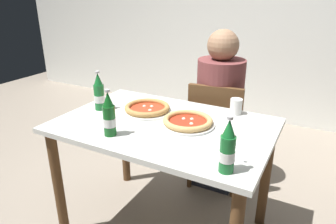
% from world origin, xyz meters
% --- Properties ---
extents(back_wall_tiled, '(7.00, 0.10, 2.60)m').
position_xyz_m(back_wall_tiled, '(0.00, 2.20, 1.30)').
color(back_wall_tiled, white).
rests_on(back_wall_tiled, ground_plane).
extents(dining_table_main, '(1.20, 0.80, 0.75)m').
position_xyz_m(dining_table_main, '(0.00, 0.00, 0.64)').
color(dining_table_main, silver).
rests_on(dining_table_main, ground_plane).
extents(chair_behind_table, '(0.45, 0.45, 0.85)m').
position_xyz_m(chair_behind_table, '(0.11, 0.61, 0.48)').
color(chair_behind_table, brown).
rests_on(chair_behind_table, ground_plane).
extents(diner_seated, '(0.34, 0.34, 1.21)m').
position_xyz_m(diner_seated, '(0.10, 0.66, 0.58)').
color(diner_seated, '#2D3342').
rests_on(diner_seated, ground_plane).
extents(pizza_margherita_near, '(0.30, 0.30, 0.04)m').
position_xyz_m(pizza_margherita_near, '(-0.17, 0.10, 0.77)').
color(pizza_margherita_near, white).
rests_on(pizza_margherita_near, dining_table_main).
extents(pizza_marinara_far, '(0.30, 0.30, 0.04)m').
position_xyz_m(pizza_marinara_far, '(0.13, 0.04, 0.77)').
color(pizza_marinara_far, white).
rests_on(pizza_marinara_far, dining_table_main).
extents(beer_bottle_left, '(0.07, 0.07, 0.25)m').
position_xyz_m(beer_bottle_left, '(-0.17, -0.26, 0.85)').
color(beer_bottle_left, '#14591E').
rests_on(beer_bottle_left, dining_table_main).
extents(beer_bottle_center, '(0.07, 0.07, 0.25)m').
position_xyz_m(beer_bottle_center, '(-0.46, 0.00, 0.85)').
color(beer_bottle_center, '#196B2D').
rests_on(beer_bottle_center, dining_table_main).
extents(beer_bottle_right, '(0.07, 0.07, 0.25)m').
position_xyz_m(beer_bottle_right, '(0.47, -0.31, 0.85)').
color(beer_bottle_right, '#196B2D').
rests_on(beer_bottle_right, dining_table_main).
extents(napkin_with_cutlery, '(0.23, 0.23, 0.01)m').
position_xyz_m(napkin_with_cutlery, '(0.46, -0.12, 0.75)').
color(napkin_with_cutlery, white).
rests_on(napkin_with_cutlery, dining_table_main).
extents(paper_cup, '(0.07, 0.07, 0.09)m').
position_xyz_m(paper_cup, '(0.32, 0.33, 0.80)').
color(paper_cup, white).
rests_on(paper_cup, dining_table_main).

